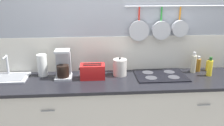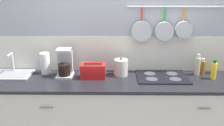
% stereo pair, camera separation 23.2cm
% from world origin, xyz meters
% --- Properties ---
extents(wall_back, '(7.20, 0.15, 2.60)m').
position_xyz_m(wall_back, '(0.00, 0.37, 1.27)').
color(wall_back, '#999EA8').
rests_on(wall_back, ground_plane).
extents(cabinet_base, '(3.28, 0.63, 0.86)m').
position_xyz_m(cabinet_base, '(0.00, -0.00, 0.43)').
color(cabinet_base, '#B7B2A8').
rests_on(cabinet_base, ground_plane).
extents(countertop, '(3.32, 0.66, 0.03)m').
position_xyz_m(countertop, '(0.00, 0.00, 0.88)').
color(countertop, black).
rests_on(countertop, cabinet_base).
extents(sink_basin, '(0.51, 0.33, 0.25)m').
position_xyz_m(sink_basin, '(-1.36, 0.15, 0.92)').
color(sink_basin, '#B7BABF').
rests_on(sink_basin, countertop).
extents(paper_towel_roll, '(0.11, 0.11, 0.26)m').
position_xyz_m(paper_towel_roll, '(-0.95, 0.21, 1.03)').
color(paper_towel_roll, white).
rests_on(paper_towel_roll, countertop).
extents(coffee_maker, '(0.19, 0.22, 0.33)m').
position_xyz_m(coffee_maker, '(-0.69, 0.14, 1.03)').
color(coffee_maker, '#B7BABF').
rests_on(coffee_maker, countertop).
extents(toaster, '(0.30, 0.16, 0.17)m').
position_xyz_m(toaster, '(-0.36, 0.07, 0.98)').
color(toaster, red).
rests_on(toaster, countertop).
extents(kettle, '(0.16, 0.16, 0.22)m').
position_xyz_m(kettle, '(-0.03, 0.15, 0.99)').
color(kettle, beige).
rests_on(kettle, countertop).
extents(cooktop, '(0.59, 0.44, 0.01)m').
position_xyz_m(cooktop, '(0.45, 0.09, 0.90)').
color(cooktop, black).
rests_on(cooktop, countertop).
extents(bottle_dish_soap, '(0.06, 0.06, 0.26)m').
position_xyz_m(bottle_dish_soap, '(0.88, 0.18, 1.01)').
color(bottle_dish_soap, '#BFB799').
rests_on(bottle_dish_soap, countertop).
extents(bottle_sesame_oil, '(0.06, 0.06, 0.19)m').
position_xyz_m(bottle_sesame_oil, '(0.95, 0.22, 0.98)').
color(bottle_sesame_oil, '#8C5919').
rests_on(bottle_sesame_oil, countertop).
extents(bottle_hot_sauce, '(0.06, 0.06, 0.23)m').
position_xyz_m(bottle_hot_sauce, '(1.02, 0.05, 1.00)').
color(bottle_hot_sauce, yellow).
rests_on(bottle_hot_sauce, countertop).
extents(bottle_olive_oil, '(0.07, 0.07, 0.15)m').
position_xyz_m(bottle_olive_oil, '(1.10, 0.24, 0.96)').
color(bottle_olive_oil, yellow).
rests_on(bottle_olive_oil, countertop).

